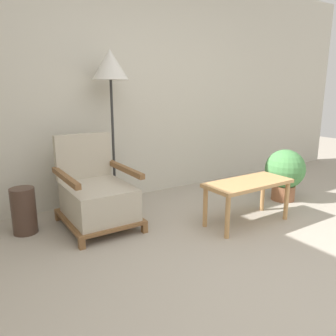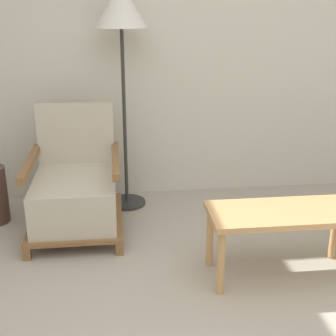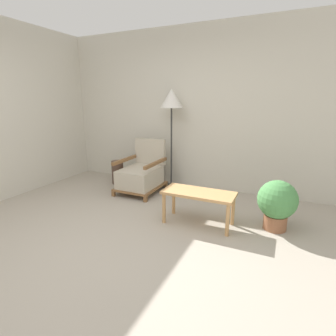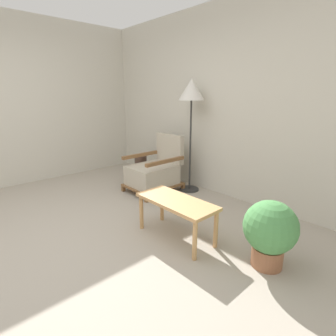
{
  "view_description": "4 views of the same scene",
  "coord_description": "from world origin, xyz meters",
  "px_view_note": "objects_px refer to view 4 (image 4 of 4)",
  "views": [
    {
      "loc": [
        -1.67,
        -1.08,
        1.29
      ],
      "look_at": [
        0.02,
        1.51,
        0.55
      ],
      "focal_mm": 35.0,
      "sensor_mm": 36.0,
      "label": 1
    },
    {
      "loc": [
        -0.3,
        -1.33,
        1.57
      ],
      "look_at": [
        0.02,
        1.51,
        0.55
      ],
      "focal_mm": 50.0,
      "sensor_mm": 36.0,
      "label": 2
    },
    {
      "loc": [
        1.58,
        -1.87,
        1.53
      ],
      "look_at": [
        0.02,
        1.51,
        0.55
      ],
      "focal_mm": 28.0,
      "sensor_mm": 36.0,
      "label": 3
    },
    {
      "loc": [
        2.44,
        -0.7,
        1.47
      ],
      "look_at": [
        0.02,
        1.51,
        0.55
      ],
      "focal_mm": 28.0,
      "sensor_mm": 36.0,
      "label": 4
    }
  ],
  "objects_px": {
    "coffee_table": "(176,205)",
    "vase": "(141,167)",
    "potted_plant": "(270,230)",
    "armchair": "(155,172)",
    "floor_lamp": "(191,96)"
  },
  "relations": [
    {
      "from": "floor_lamp",
      "to": "vase",
      "type": "bearing_deg",
      "value": -167.9
    },
    {
      "from": "coffee_table",
      "to": "floor_lamp",
      "type": "bearing_deg",
      "value": 127.46
    },
    {
      "from": "potted_plant",
      "to": "armchair",
      "type": "bearing_deg",
      "value": 167.14
    },
    {
      "from": "vase",
      "to": "armchair",
      "type": "bearing_deg",
      "value": -17.21
    },
    {
      "from": "coffee_table",
      "to": "vase",
      "type": "xyz_separation_m",
      "value": [
        -1.89,
        0.95,
        -0.15
      ]
    },
    {
      "from": "coffee_table",
      "to": "vase",
      "type": "height_order",
      "value": "vase"
    },
    {
      "from": "coffee_table",
      "to": "potted_plant",
      "type": "relative_size",
      "value": 1.45
    },
    {
      "from": "armchair",
      "to": "floor_lamp",
      "type": "xyz_separation_m",
      "value": [
        0.37,
        0.41,
        1.15
      ]
    },
    {
      "from": "armchair",
      "to": "potted_plant",
      "type": "xyz_separation_m",
      "value": [
        2.15,
        -0.49,
        0.04
      ]
    },
    {
      "from": "floor_lamp",
      "to": "vase",
      "type": "relative_size",
      "value": 3.95
    },
    {
      "from": "armchair",
      "to": "coffee_table",
      "type": "bearing_deg",
      "value": -30.84
    },
    {
      "from": "vase",
      "to": "floor_lamp",
      "type": "bearing_deg",
      "value": 12.1
    },
    {
      "from": "armchair",
      "to": "coffee_table",
      "type": "relative_size",
      "value": 0.97
    },
    {
      "from": "floor_lamp",
      "to": "potted_plant",
      "type": "relative_size",
      "value": 2.78
    },
    {
      "from": "armchair",
      "to": "coffee_table",
      "type": "height_order",
      "value": "armchair"
    }
  ]
}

